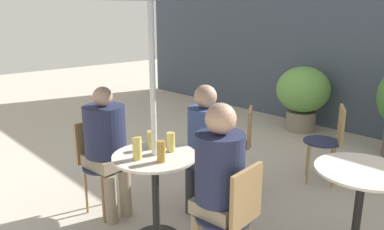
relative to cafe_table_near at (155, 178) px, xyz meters
name	(u,v)px	position (x,y,z in m)	size (l,w,h in m)	color
storefront_wall	(368,36)	(-0.12, 4.02, 0.95)	(10.00, 0.06, 3.00)	#3D4756
cafe_table_near	(155,178)	(0.00, 0.00, 0.00)	(0.67, 0.67, 0.75)	black
cafe_table_far	(360,195)	(1.23, 0.92, 0.00)	(0.67, 0.67, 0.75)	black
bistro_chair_0	(234,211)	(0.75, 0.08, -0.01)	(0.41, 0.40, 0.87)	#232847
bistro_chair_1	(213,154)	(-0.08, 0.75, -0.01)	(0.40, 0.41, 0.87)	#232847
bistro_chair_2	(98,157)	(-0.75, -0.08, -0.01)	(0.41, 0.40, 0.87)	#232847
bistro_chair_4	(240,139)	(-0.19, 1.27, -0.01)	(0.45, 0.45, 0.87)	#232847
bistro_chair_5	(331,136)	(0.42, 2.06, -0.01)	(0.45, 0.44, 0.87)	#232847
seated_person_0	(218,176)	(0.61, 0.07, 0.21)	(0.36, 0.34, 1.26)	gray
seated_person_1	(204,138)	(-0.07, 0.61, 0.19)	(0.32, 0.34, 1.21)	#2D2D33
seated_person_2	(107,141)	(-0.61, -0.07, 0.17)	(0.39, 0.37, 1.21)	gray
beer_glass_0	(137,148)	(-0.02, -0.15, 0.29)	(0.07, 0.07, 0.18)	#DBC65B
beer_glass_1	(161,151)	(0.14, -0.05, 0.28)	(0.07, 0.07, 0.16)	#B28433
beer_glass_2	(171,142)	(0.02, 0.15, 0.28)	(0.07, 0.07, 0.16)	#DBC65B
beer_glass_3	(151,140)	(-0.13, 0.07, 0.27)	(0.06, 0.06, 0.15)	#DBC65B
potted_plant_0	(303,93)	(-0.83, 3.55, 0.06)	(0.83, 0.83, 1.02)	slate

